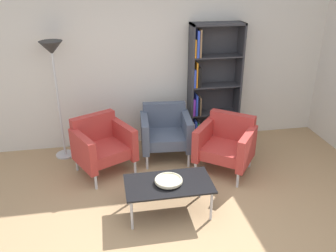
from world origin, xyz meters
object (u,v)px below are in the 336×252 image
(decorative_bowl, at_px, (169,180))
(floor_lamp_torchiere, at_px, (53,62))
(armchair_corner_red, at_px, (166,131))
(armchair_by_bookshelf, at_px, (102,144))
(armchair_spare_guest, at_px, (226,143))
(coffee_table_low, at_px, (169,185))
(bookshelf_tall, at_px, (210,87))

(decorative_bowl, xyz_separation_m, floor_lamp_torchiere, (-1.31, 1.64, 1.01))
(armchair_corner_red, bearing_deg, armchair_by_bookshelf, -160.17)
(armchair_spare_guest, height_order, floor_lamp_torchiere, floor_lamp_torchiere)
(coffee_table_low, distance_m, floor_lamp_torchiere, 2.36)
(armchair_spare_guest, bearing_deg, armchair_by_bookshelf, -151.77)
(bookshelf_tall, bearing_deg, armchair_spare_guest, -91.23)
(bookshelf_tall, distance_m, decorative_bowl, 2.08)
(bookshelf_tall, distance_m, coffee_table_low, 2.10)
(coffee_table_low, height_order, decorative_bowl, decorative_bowl)
(floor_lamp_torchiere, bearing_deg, bookshelf_tall, 3.33)
(armchair_by_bookshelf, bearing_deg, coffee_table_low, -82.79)
(coffee_table_low, xyz_separation_m, armchair_corner_red, (0.20, 1.35, 0.05))
(decorative_bowl, distance_m, floor_lamp_torchiere, 2.33)
(bookshelf_tall, height_order, armchair_corner_red, bookshelf_tall)
(decorative_bowl, xyz_separation_m, armchair_by_bookshelf, (-0.73, 1.09, -0.02))
(coffee_table_low, bearing_deg, armchair_corner_red, 81.42)
(decorative_bowl, relative_size, armchair_corner_red, 0.41)
(bookshelf_tall, height_order, coffee_table_low, bookshelf_tall)
(armchair_spare_guest, relative_size, floor_lamp_torchiere, 0.55)
(bookshelf_tall, bearing_deg, armchair_by_bookshelf, -158.27)
(armchair_by_bookshelf, bearing_deg, bookshelf_tall, -5.06)
(armchair_by_bookshelf, bearing_deg, armchair_corner_red, -11.34)
(armchair_by_bookshelf, relative_size, armchair_corner_red, 1.18)
(floor_lamp_torchiere, bearing_deg, armchair_by_bookshelf, -43.80)
(bookshelf_tall, xyz_separation_m, decorative_bowl, (-0.98, -1.77, -0.48))
(coffee_table_low, bearing_deg, armchair_by_bookshelf, 124.00)
(decorative_bowl, distance_m, armchair_corner_red, 1.36)
(armchair_spare_guest, xyz_separation_m, armchair_corner_red, (-0.76, 0.54, 0.00))
(coffee_table_low, height_order, floor_lamp_torchiere, floor_lamp_torchiere)
(coffee_table_low, xyz_separation_m, decorative_bowl, (-0.00, 0.00, 0.07))
(coffee_table_low, bearing_deg, decorative_bowl, 180.00)
(armchair_spare_guest, distance_m, armchair_corner_red, 0.93)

